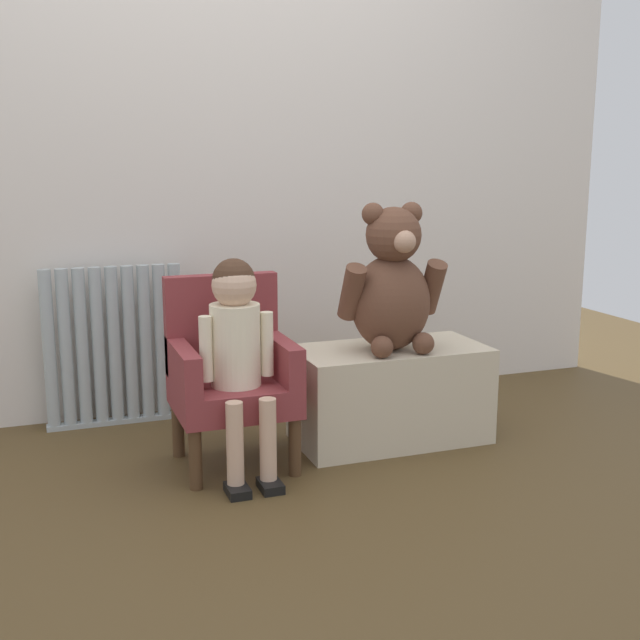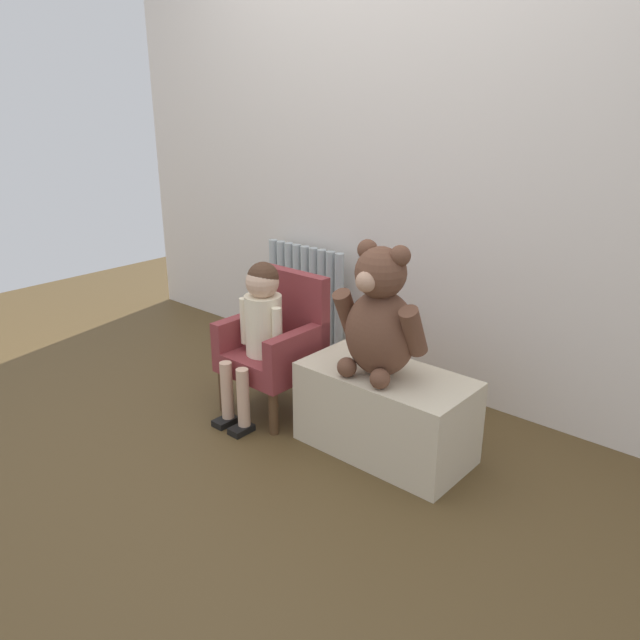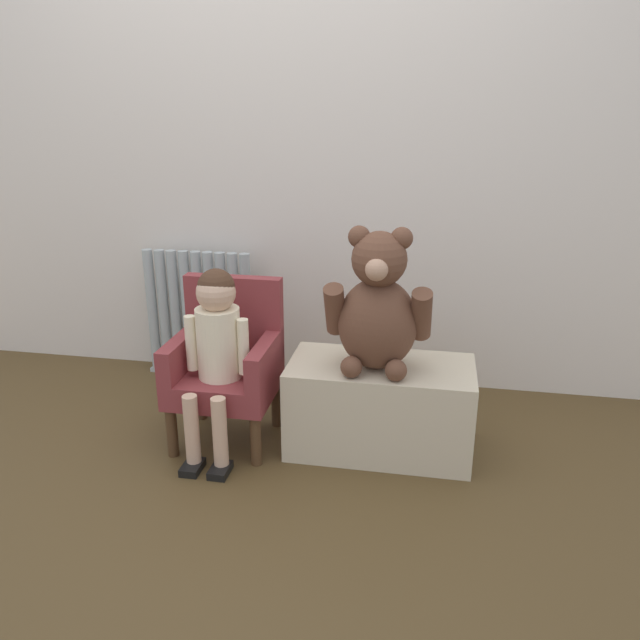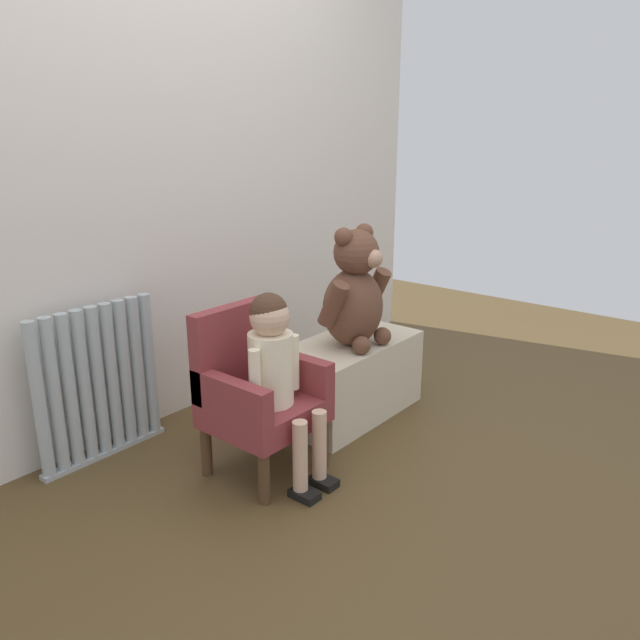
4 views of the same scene
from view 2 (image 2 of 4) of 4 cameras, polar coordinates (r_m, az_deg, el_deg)
ground_plane at (r=2.78m, az=-8.35°, el=-11.27°), size 6.00×6.00×0.00m
back_wall at (r=3.20m, az=6.03°, el=15.66°), size 3.80×0.05×2.40m
radiator at (r=3.55m, az=-1.35°, el=1.64°), size 0.56×0.05×0.64m
child_armchair at (r=2.94m, az=-3.94°, el=-2.09°), size 0.40×0.38×0.66m
child_figure at (r=2.82m, az=-5.55°, el=0.13°), size 0.25×0.35×0.74m
low_bench at (r=2.65m, az=5.97°, el=-8.37°), size 0.72×0.37×0.36m
large_teddy_bear at (r=2.46m, az=5.51°, el=0.12°), size 0.40×0.28×0.54m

